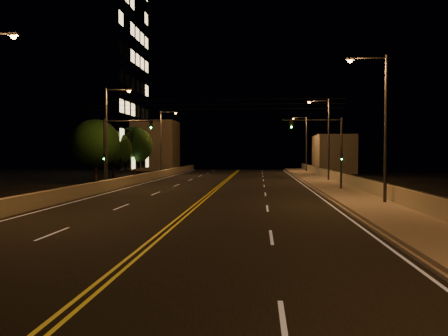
# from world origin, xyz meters

# --- Properties ---
(road) EXTENTS (18.00, 120.00, 0.02)m
(road) POSITION_xyz_m (0.00, 20.00, 0.01)
(road) COLOR black
(road) RESTS_ON ground
(sidewalk) EXTENTS (3.60, 120.00, 0.30)m
(sidewalk) POSITION_xyz_m (10.80, 20.00, 0.15)
(sidewalk) COLOR gray
(sidewalk) RESTS_ON ground
(curb) EXTENTS (0.14, 120.00, 0.15)m
(curb) POSITION_xyz_m (8.93, 20.00, 0.07)
(curb) COLOR gray
(curb) RESTS_ON ground
(parapet_wall) EXTENTS (0.30, 120.00, 1.00)m
(parapet_wall) POSITION_xyz_m (12.45, 20.00, 0.80)
(parapet_wall) COLOR #A19B86
(parapet_wall) RESTS_ON sidewalk
(jersey_barrier) EXTENTS (0.45, 120.00, 0.97)m
(jersey_barrier) POSITION_xyz_m (-9.39, 20.00, 0.48)
(jersey_barrier) COLOR #A19B86
(jersey_barrier) RESTS_ON ground
(distant_building_right) EXTENTS (6.00, 10.00, 6.35)m
(distant_building_right) POSITION_xyz_m (16.50, 68.32, 3.18)
(distant_building_right) COLOR gray
(distant_building_right) RESTS_ON ground
(distant_building_left) EXTENTS (8.00, 8.00, 9.47)m
(distant_building_left) POSITION_xyz_m (-16.00, 76.24, 4.73)
(distant_building_left) COLOR gray
(distant_building_left) RESTS_ON ground
(parapet_rail) EXTENTS (0.06, 120.00, 0.06)m
(parapet_rail) POSITION_xyz_m (12.45, 20.00, 1.33)
(parapet_rail) COLOR black
(parapet_rail) RESTS_ON parapet_wall
(lane_markings) EXTENTS (17.32, 116.00, 0.00)m
(lane_markings) POSITION_xyz_m (0.00, 19.93, 0.02)
(lane_markings) COLOR silver
(lane_markings) RESTS_ON road
(streetlight_1) EXTENTS (2.55, 0.28, 9.38)m
(streetlight_1) POSITION_xyz_m (11.53, 20.92, 5.40)
(streetlight_1) COLOR #2D2D33
(streetlight_1) RESTS_ON ground
(streetlight_2) EXTENTS (2.55, 0.28, 9.38)m
(streetlight_2) POSITION_xyz_m (11.53, 43.20, 5.40)
(streetlight_2) COLOR #2D2D33
(streetlight_2) RESTS_ON ground
(streetlight_3) EXTENTS (2.55, 0.28, 9.38)m
(streetlight_3) POSITION_xyz_m (11.53, 66.72, 5.40)
(streetlight_3) COLOR #2D2D33
(streetlight_3) RESTS_ON ground
(streetlight_5) EXTENTS (2.55, 0.28, 9.38)m
(streetlight_5) POSITION_xyz_m (-9.93, 32.78, 5.40)
(streetlight_5) COLOR #2D2D33
(streetlight_5) RESTS_ON ground
(streetlight_6) EXTENTS (2.55, 0.28, 9.38)m
(streetlight_6) POSITION_xyz_m (-9.93, 55.14, 5.40)
(streetlight_6) COLOR #2D2D33
(streetlight_6) RESTS_ON ground
(traffic_signal_right) EXTENTS (5.11, 0.31, 6.39)m
(traffic_signal_right) POSITION_xyz_m (10.03, 31.19, 4.01)
(traffic_signal_right) COLOR #2D2D33
(traffic_signal_right) RESTS_ON ground
(traffic_signal_left) EXTENTS (5.11, 0.31, 6.39)m
(traffic_signal_left) POSITION_xyz_m (-8.83, 31.19, 4.01)
(traffic_signal_left) COLOR #2D2D33
(traffic_signal_left) RESTS_ON ground
(overhead_wires) EXTENTS (22.00, 0.03, 0.83)m
(overhead_wires) POSITION_xyz_m (0.00, 29.50, 7.40)
(overhead_wires) COLOR black
(building_tower) EXTENTS (24.00, 15.00, 30.14)m
(building_tower) POSITION_xyz_m (-24.92, 51.84, 14.50)
(building_tower) COLOR gray
(building_tower) RESTS_ON ground
(tree_0) EXTENTS (5.17, 5.17, 7.00)m
(tree_0) POSITION_xyz_m (-13.65, 39.03, 4.41)
(tree_0) COLOR black
(tree_0) RESTS_ON ground
(tree_1) EXTENTS (4.55, 4.55, 6.17)m
(tree_1) POSITION_xyz_m (-14.28, 46.67, 3.89)
(tree_1) COLOR black
(tree_1) RESTS_ON ground
(tree_2) EXTENTS (5.18, 5.18, 7.02)m
(tree_2) POSITION_xyz_m (-13.45, 52.78, 4.43)
(tree_2) COLOR black
(tree_2) RESTS_ON ground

